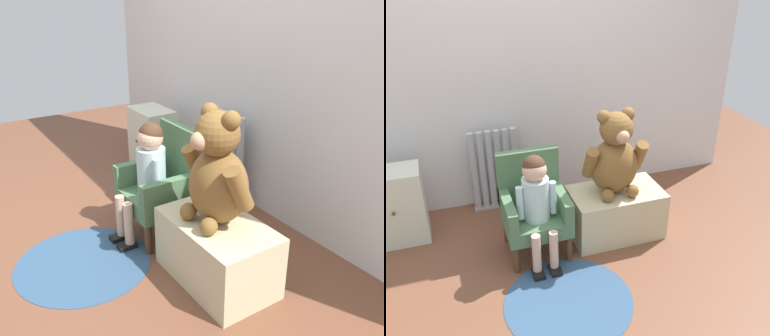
# 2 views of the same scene
# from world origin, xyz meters

# --- Properties ---
(ground_plane) EXTENTS (6.00, 6.00, 0.00)m
(ground_plane) POSITION_xyz_m (0.00, 0.00, 0.00)
(ground_plane) COLOR brown
(back_wall) EXTENTS (3.80, 0.05, 2.40)m
(back_wall) POSITION_xyz_m (0.00, 1.14, 1.20)
(back_wall) COLOR silver
(back_wall) RESTS_ON ground_plane
(radiator) EXTENTS (0.37, 0.05, 0.64)m
(radiator) POSITION_xyz_m (-0.15, 1.02, 0.32)
(radiator) COLOR #A8ACB6
(radiator) RESTS_ON ground_plane
(small_dresser) EXTENTS (0.39, 0.28, 0.53)m
(small_dresser) POSITION_xyz_m (-0.86, 0.81, 0.27)
(small_dresser) COLOR beige
(small_dresser) RESTS_ON ground_plane
(child_armchair) EXTENTS (0.41, 0.40, 0.67)m
(child_armchair) POSITION_xyz_m (0.01, 0.43, 0.32)
(child_armchair) COLOR #4B6F4B
(child_armchair) RESTS_ON ground_plane
(child_figure) EXTENTS (0.25, 0.35, 0.72)m
(child_figure) POSITION_xyz_m (0.01, 0.32, 0.47)
(child_figure) COLOR silver
(child_figure) RESTS_ON ground_plane
(low_bench) EXTENTS (0.63, 0.38, 0.34)m
(low_bench) POSITION_xyz_m (0.58, 0.40, 0.17)
(low_bench) COLOR #C2B98F
(low_bench) RESTS_ON ground_plane
(large_teddy_bear) EXTENTS (0.43, 0.30, 0.59)m
(large_teddy_bear) POSITION_xyz_m (0.56, 0.41, 0.60)
(large_teddy_bear) COLOR brown
(large_teddy_bear) RESTS_ON low_bench
(floor_rug) EXTENTS (0.75, 0.75, 0.01)m
(floor_rug) POSITION_xyz_m (0.07, -0.14, 0.00)
(floor_rug) COLOR #2F4D6D
(floor_rug) RESTS_ON ground_plane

